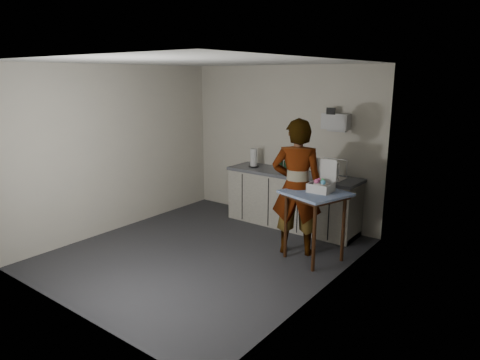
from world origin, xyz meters
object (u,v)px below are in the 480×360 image
Objects in this scene: standing_man at (297,187)px; dish_rack at (330,175)px; dark_bottle at (281,163)px; bakery_box at (321,185)px; side_table at (315,201)px; paper_towel at (254,158)px; soap_bottle at (286,164)px; soda_can at (290,169)px; kitchen_counter at (292,201)px.

standing_man is 0.87m from dish_rack.
bakery_box is at bearing -37.48° from dark_bottle.
side_table is 0.34m from standing_man.
dish_rack is (0.08, 0.86, 0.03)m from standing_man.
paper_towel reaches higher than dark_bottle.
soap_bottle is 2.20× the size of soda_can.
side_table is at bearing -46.45° from kitchen_counter.
standing_man is 1.63m from paper_towel.
paper_towel is (-0.52, -0.04, 0.02)m from dark_bottle.
soda_can is 0.49× the size of dark_bottle.
paper_towel reaches higher than soap_bottle.
paper_towel is at bearing -56.89° from standing_man.
side_table is at bearing 148.18° from standing_man.
standing_man is 7.69× the size of dark_bottle.
kitchen_counter is 5.46× the size of bakery_box.
kitchen_counter is at bearing 176.04° from dish_rack.
paper_towel is at bearing -179.04° from kitchen_counter.
soap_bottle reaches higher than kitchen_counter.
kitchen_counter is at bearing 18.85° from soap_bottle.
dish_rack reaches higher than dark_bottle.
bakery_box is (1.71, -0.87, -0.02)m from paper_towel.
soap_bottle is 0.78m from dish_rack.
standing_man is 7.18× the size of soap_bottle.
paper_towel reaches higher than kitchen_counter.
dark_bottle is (-1.15, 0.99, 0.21)m from side_table.
bakery_box reaches higher than soda_can.
bakery_box reaches higher than dark_bottle.
dark_bottle is 0.52m from paper_towel.
kitchen_counter is at bearing 134.74° from bakery_box.
side_table is at bearing -42.36° from soap_bottle.
paper_towel reaches higher than dish_rack.
soap_bottle is 0.64× the size of bakery_box.
paper_towel is at bearing 178.65° from dish_rack.
soda_can is 1.33m from bakery_box.
dark_bottle reaches higher than side_table.
dark_bottle is 0.79× the size of paper_towel.
soap_bottle is 0.66m from paper_towel.
side_table reaches higher than kitchen_counter.
soap_bottle is at bearing -1.90° from paper_towel.
soda_can is 0.28× the size of dish_rack.
soap_bottle is (-1.01, 0.92, 0.22)m from side_table.
kitchen_counter is at bearing -7.34° from dark_bottle.
dish_rack is at bearing 122.04° from side_table.
paper_towel is at bearing 178.10° from soap_bottle.
side_table is 0.23m from bakery_box.
dark_bottle is (-0.24, 0.03, 0.61)m from kitchen_counter.
dish_rack reaches higher than soap_bottle.
bakery_box reaches higher than soap_bottle.
standing_man is at bearing -48.27° from dark_bottle.
dish_rack is 0.88m from bakery_box.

